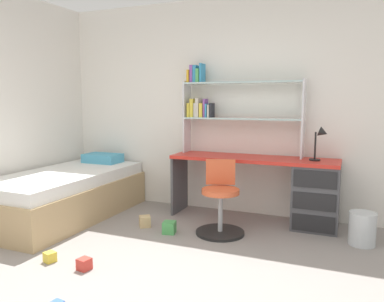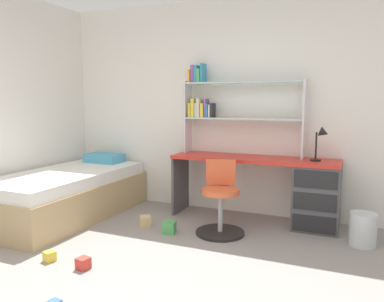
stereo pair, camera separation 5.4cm
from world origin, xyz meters
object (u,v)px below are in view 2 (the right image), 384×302
at_px(toy_block_natural_3, 145,221).
at_px(toy_block_red_4, 83,263).
at_px(desk, 298,189).
at_px(swivel_chair, 220,205).
at_px(desk_lamp, 322,138).
at_px(toy_block_green_1, 169,227).
at_px(toy_block_yellow_0, 50,256).
at_px(bed_platform, 67,194).
at_px(waste_bin, 363,229).
at_px(bookshelf_hutch, 225,103).

height_order(toy_block_natural_3, toy_block_red_4, toy_block_natural_3).
xyz_separation_m(desk, swivel_chair, (-0.72, -0.57, -0.12)).
bearing_deg(swivel_chair, toy_block_red_4, -120.49).
bearing_deg(swivel_chair, desk_lamp, 30.24).
relative_size(desk, toy_block_green_1, 15.04).
bearing_deg(toy_block_yellow_0, desk_lamp, 41.35).
height_order(desk_lamp, bed_platform, desk_lamp).
distance_m(desk, swivel_chair, 0.93).
bearing_deg(swivel_chair, desk, 38.43).
bearing_deg(toy_block_green_1, bed_platform, 178.35).
height_order(waste_bin, toy_block_natural_3, waste_bin).
relative_size(desk, desk_lamp, 5.05).
height_order(bed_platform, waste_bin, bed_platform).
xyz_separation_m(bookshelf_hutch, desk_lamp, (1.15, -0.16, -0.38)).
height_order(bookshelf_hutch, swivel_chair, bookshelf_hutch).
bearing_deg(bed_platform, bookshelf_hutch, 27.47).
height_order(desk, toy_block_yellow_0, desk).
relative_size(waste_bin, toy_block_natural_3, 2.68).
xyz_separation_m(desk_lamp, waste_bin, (0.45, -0.33, -0.85)).
bearing_deg(bookshelf_hutch, waste_bin, -17.06).
bearing_deg(desk_lamp, waste_bin, -36.83).
bearing_deg(waste_bin, swivel_chair, -170.98).
bearing_deg(bookshelf_hutch, toy_block_green_1, -107.63).
bearing_deg(toy_block_red_4, swivel_chair, 59.51).
bearing_deg(swivel_chair, toy_block_green_1, -155.35).
bearing_deg(waste_bin, bookshelf_hutch, 162.94).
xyz_separation_m(swivel_chair, toy_block_natural_3, (-0.85, -0.14, -0.25)).
distance_m(waste_bin, toy_block_yellow_0, 2.97).
bearing_deg(toy_block_red_4, toy_block_yellow_0, 178.72).
bearing_deg(bookshelf_hutch, toy_block_natural_3, -127.29).
relative_size(desk, swivel_chair, 2.48).
bearing_deg(desk_lamp, toy_block_natural_3, -158.87).
xyz_separation_m(desk, bookshelf_hutch, (-0.92, 0.14, 0.96)).
xyz_separation_m(swivel_chair, bed_platform, (-1.93, -0.19, -0.03)).
relative_size(bed_platform, toy_block_green_1, 16.07).
bearing_deg(toy_block_red_4, waste_bin, 35.12).
height_order(bookshelf_hutch, waste_bin, bookshelf_hutch).
distance_m(desk, bookshelf_hutch, 1.34).
bearing_deg(toy_block_red_4, toy_block_green_1, 75.96).
bearing_deg(toy_block_yellow_0, desk, 44.94).
xyz_separation_m(bed_platform, toy_block_natural_3, (1.08, 0.05, -0.22)).
distance_m(bookshelf_hutch, swivel_chair, 1.31).
distance_m(swivel_chair, toy_block_yellow_0, 1.75).
bearing_deg(desk, toy_block_natural_3, -155.56).
xyz_separation_m(swivel_chair, waste_bin, (1.40, 0.22, -0.14)).
height_order(swivel_chair, waste_bin, swivel_chair).
distance_m(bed_platform, waste_bin, 3.36).
distance_m(desk, bed_platform, 2.77).
bearing_deg(toy_block_green_1, toy_block_red_4, -104.04).
relative_size(bed_platform, waste_bin, 6.31).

